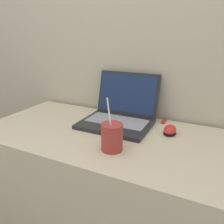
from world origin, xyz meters
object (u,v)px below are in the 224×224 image
(laptop, at_px, (120,113))
(usb_stick, at_px, (164,121))
(drink_cup, at_px, (112,137))
(computer_mouse, at_px, (170,130))

(laptop, bearing_deg, usb_stick, 25.87)
(drink_cup, bearing_deg, laptop, 107.79)
(usb_stick, bearing_deg, laptop, -154.13)
(laptop, distance_m, usb_stick, 0.24)
(drink_cup, xyz_separation_m, usb_stick, (0.12, 0.39, -0.05))
(drink_cup, height_order, usb_stick, drink_cup)
(drink_cup, bearing_deg, computer_mouse, 54.78)
(computer_mouse, distance_m, usb_stick, 0.15)
(drink_cup, xyz_separation_m, computer_mouse, (0.18, 0.26, -0.04))
(laptop, xyz_separation_m, computer_mouse, (0.27, -0.03, -0.03))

